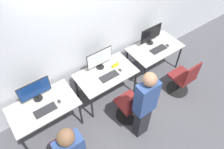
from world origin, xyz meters
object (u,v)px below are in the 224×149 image
Objects in this scene: office_chair_center at (130,106)px; office_chair_right at (183,80)px; keyboard_center at (109,76)px; monitor_right at (151,34)px; keyboard_left at (45,110)px; mouse_left at (59,101)px; mouse_center at (120,70)px; person_center at (145,105)px; mouse_right at (168,45)px; monitor_center at (100,59)px; monitor_left at (35,90)px; keyboard_right at (158,49)px.

office_chair_right is (1.32, -0.13, 0.00)m from office_chair_center.
monitor_right is (1.33, 0.30, 0.23)m from keyboard_center.
mouse_left reaches higher than keyboard_left.
mouse_left and mouse_center have the same top height.
monitor_right is (2.66, 0.30, 0.23)m from keyboard_left.
monitor_right is at bearing 15.43° from mouse_center.
keyboard_left is 0.24× the size of person_center.
person_center is at bearing -43.13° from mouse_left.
person_center is at bearing -36.07° from keyboard_left.
person_center is at bearing -135.35° from monitor_right.
office_chair_right is (-0.20, -0.74, -0.34)m from mouse_right.
mouse_center is at bearing 71.06° from office_chair_center.
office_chair_center is 0.56× the size of person_center.
office_chair_right is (1.38, -1.06, -0.57)m from monitor_center.
monitor_left is at bearing 158.69° from office_chair_right.
keyboard_right is at bearing 37.62° from person_center.
monitor_right is (1.27, 0.92, 0.57)m from office_chair_center.
keyboard_right is (1.27, 0.64, 0.34)m from office_chair_center.
mouse_left is at bearing -173.49° from monitor_right.
office_chair_center is 1.00× the size of office_chair_right.
mouse_center is at bearing 179.25° from mouse_right.
keyboard_right is at bearing 0.47° from mouse_center.
mouse_left is 1.50m from person_center.
keyboard_right is (2.66, -0.29, -0.23)m from monitor_left.
monitor_left is 2.69m from keyboard_right.
monitor_center reaches higher than office_chair_right.
mouse_left reaches higher than keyboard_right.
person_center is (1.08, -1.02, 0.18)m from mouse_left.
office_chair_center is 1.67m from monitor_right.
monitor_left is 2.66m from monitor_right.
monitor_left is 2.94m from mouse_right.
keyboard_left is 1.69m from person_center.
monitor_right reaches higher than keyboard_left.
keyboard_right is at bearing -0.26° from mouse_left.
mouse_right is (1.56, 0.98, -0.18)m from person_center.
person_center reaches higher than mouse_right.
keyboard_left is 4.32× the size of mouse_left.
office_chair_center is 2.36× the size of keyboard_right.
person_center reaches higher than keyboard_right.
mouse_center and mouse_right have the same top height.
mouse_right is at bearing -11.62° from monitor_center.
person_center reaches higher than mouse_center.
keyboard_center is (0.00, -0.32, -0.23)m from monitor_center.
keyboard_left and keyboard_right have the same top height.
monitor_left reaches higher than keyboard_right.
keyboard_left is at bearing -166.63° from monitor_center.
keyboard_right is at bearing -12.71° from monitor_center.
monitor_left is at bearing 146.12° from office_chair_center.
keyboard_left is 2.69m from monitor_right.
mouse_right is (0.25, -0.31, -0.22)m from monitor_right.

